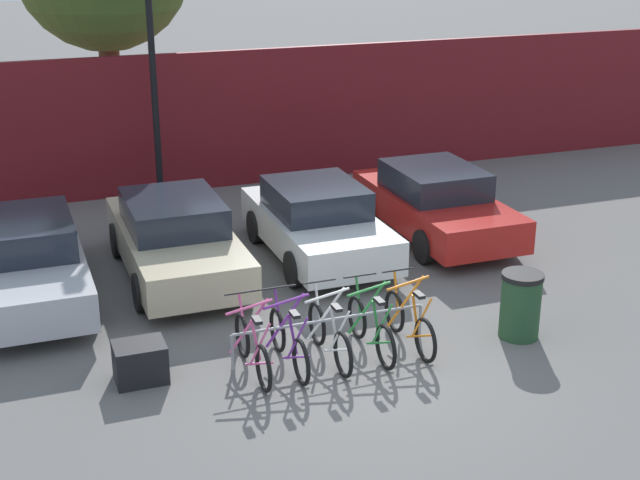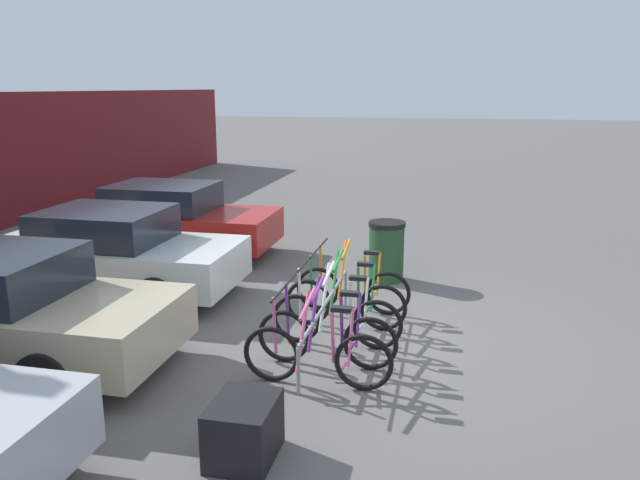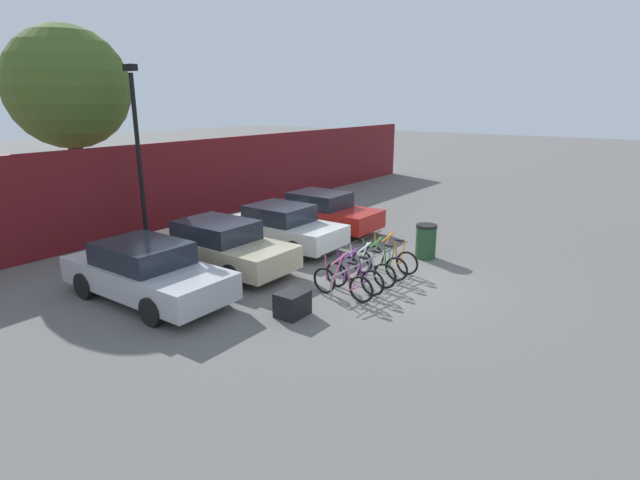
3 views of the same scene
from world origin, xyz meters
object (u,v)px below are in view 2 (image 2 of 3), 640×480
Objects in this scene: trash_bin at (386,251)px; cargo_crate at (244,430)px; bicycle_purple at (327,336)px; bicycle_white at (336,318)px; bike_rack at (326,308)px; bicycle_pink at (317,354)px; car_red at (168,219)px; bicycle_orange at (353,288)px; bicycle_green at (345,301)px; car_white at (111,253)px.

cargo_crate is (-5.60, 0.63, -0.24)m from trash_bin.
cargo_crate is at bearing 171.82° from bicycle_purple.
bicycle_purple is 0.61m from bicycle_white.
bike_rack is 1.73× the size of bicycle_pink.
bike_rack is 1.22m from bicycle_pink.
trash_bin is (-0.87, -4.47, -0.17)m from car_red.
cargo_crate is (-1.50, 0.33, -0.10)m from bicycle_pink.
trash_bin is (1.69, -0.30, 0.14)m from bicycle_orange.
bicycle_green is (1.26, 0.00, 0.00)m from bicycle_purple.
bicycle_white is at bearing -107.62° from car_white.
car_red is (4.43, 4.17, 0.31)m from bicycle_purple.
car_white is at bearing 69.46° from bicycle_white.
car_red reaches higher than bicycle_white.
trash_bin is (2.96, -0.30, 0.14)m from bicycle_white.
bicycle_purple is 1.26m from bicycle_green.
car_white and car_red have the same top height.
bicycle_white is at bearing -132.52° from car_red.
cargo_crate is (-3.88, -3.56, -0.42)m from car_white.
bicycle_orange is at bearing 169.88° from trash_bin.
bicycle_green is (0.64, 0.00, 0.00)m from bicycle_white.
car_white is 5.75× the size of cargo_crate.
bike_rack is 1.73× the size of bicycle_green.
bicycle_purple and bicycle_orange have the same top height.
car_red reaches higher than bicycle_purple.
trash_bin reaches higher than cargo_crate.
car_white is at bearing 112.32° from trash_bin.
bicycle_orange is at bearing -4.83° from cargo_crate.
bicycle_purple is 0.42× the size of car_white.
cargo_crate is (-2.65, 0.33, -0.10)m from bicycle_white.
car_red is at bearing 44.56° from bicycle_white.
bicycle_green is 0.42× the size of car_white.
bicycle_white is 0.64m from bicycle_green.
car_white is (2.38, 3.89, 0.31)m from bicycle_pink.
bicycle_white is at bearing -7.12° from cargo_crate.
bicycle_pink is 0.53m from bicycle_purple.
bicycle_green is at bearing 1.72° from bicycle_pink.
car_white is (1.23, 3.89, 0.31)m from bicycle_white.
bicycle_white is 5.66m from car_red.
bicycle_white reaches higher than bike_rack.
bicycle_green reaches higher than cargo_crate.
trash_bin is (3.57, -0.30, 0.14)m from bicycle_purple.
car_white is (1.18, 3.74, 0.22)m from bike_rack.
car_red is at bearing 55.35° from bicycle_orange.
bicycle_purple is 6.09m from car_red.
bicycle_white and bicycle_orange have the same top height.
bicycle_pink and bicycle_orange have the same top height.
bicycle_orange is 1.72m from trash_bin.
bicycle_pink is 4.11m from trash_bin.
bicycle_purple is 2.06m from cargo_crate.
bicycle_green is (1.79, 0.00, 0.00)m from bicycle_pink.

